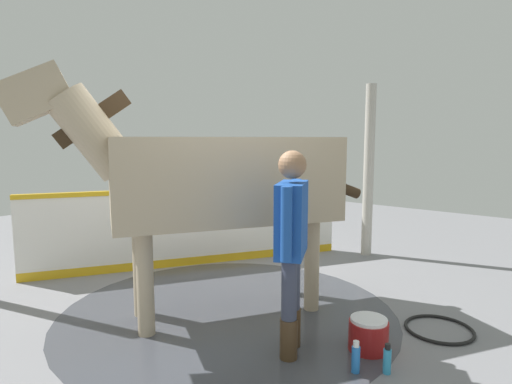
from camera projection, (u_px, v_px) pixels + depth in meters
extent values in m
cube|color=gray|center=(227.00, 309.00, 4.61)|extent=(16.00, 16.00, 0.02)
cylinder|color=#42444C|center=(228.00, 312.00, 4.52)|extent=(3.55, 3.55, 0.00)
cube|color=white|center=(193.00, 228.00, 6.16)|extent=(4.01, 2.39, 1.08)
cube|color=gold|center=(192.00, 190.00, 6.09)|extent=(4.02, 2.41, 0.06)
cube|color=gold|center=(193.00, 260.00, 6.22)|extent=(4.01, 2.40, 0.12)
cylinder|color=#B7B2A8|center=(369.00, 171.00, 6.61)|extent=(0.16, 0.16, 2.68)
cube|color=tan|center=(227.00, 179.00, 4.34)|extent=(2.41, 1.91, 0.86)
cylinder|color=tan|center=(145.00, 284.00, 3.94)|extent=(0.16, 0.16, 1.00)
cylinder|color=tan|center=(141.00, 269.00, 4.38)|extent=(0.16, 0.16, 1.00)
cylinder|color=tan|center=(312.00, 265.00, 4.53)|extent=(0.16, 0.16, 1.00)
cylinder|color=tan|center=(293.00, 253.00, 4.97)|extent=(0.16, 0.16, 1.00)
cylinder|color=tan|center=(93.00, 133.00, 3.85)|extent=(0.88, 0.73, 0.89)
cube|color=#382819|center=(93.00, 119.00, 3.84)|extent=(0.63, 0.40, 0.55)
cube|color=tan|center=(35.00, 94.00, 3.66)|extent=(0.70, 0.57, 0.56)
cylinder|color=#382819|center=(333.00, 184.00, 4.77)|extent=(0.66, 0.46, 0.35)
cylinder|color=#47331E|center=(292.00, 327.00, 3.76)|extent=(0.15, 0.15, 0.35)
cylinder|color=#383D51|center=(293.00, 280.00, 3.71)|extent=(0.13, 0.13, 0.52)
cylinder|color=#47331E|center=(289.00, 339.00, 3.54)|extent=(0.15, 0.15, 0.35)
cylinder|color=#383D51|center=(289.00, 289.00, 3.49)|extent=(0.13, 0.13, 0.52)
cube|color=#19479E|center=(292.00, 219.00, 3.53)|extent=(0.55, 0.43, 0.61)
cylinder|color=#19479E|center=(296.00, 211.00, 3.82)|extent=(0.09, 0.09, 0.58)
cylinder|color=#19479E|center=(286.00, 224.00, 3.23)|extent=(0.09, 0.09, 0.58)
sphere|color=#936B4C|center=(292.00, 165.00, 3.47)|extent=(0.23, 0.23, 0.23)
cylinder|color=maroon|center=(368.00, 336.00, 3.69)|extent=(0.34, 0.34, 0.26)
cylinder|color=white|center=(369.00, 320.00, 3.67)|extent=(0.32, 0.32, 0.03)
cylinder|color=#3399CC|center=(387.00, 361.00, 3.32)|extent=(0.06, 0.06, 0.20)
cylinder|color=black|center=(388.00, 347.00, 3.31)|extent=(0.04, 0.04, 0.04)
cylinder|color=blue|center=(356.00, 360.00, 3.33)|extent=(0.07, 0.07, 0.21)
cylinder|color=white|center=(356.00, 344.00, 3.32)|extent=(0.05, 0.05, 0.05)
torus|color=black|center=(439.00, 329.00, 4.07)|extent=(0.64, 0.64, 0.03)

